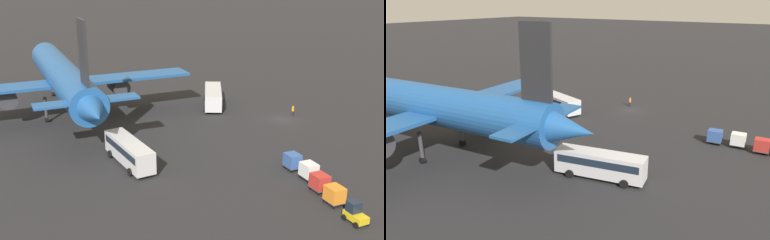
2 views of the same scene
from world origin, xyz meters
The scene contains 10 objects.
ground_plane centered at (0.00, 0.00, 0.00)m, with size 600.00×600.00×0.00m, color #232326.
airplane centered at (13.02, 33.02, 6.69)m, with size 48.31×41.32×17.79m.
shuttle_bus_near centered at (11.18, 7.82, 1.84)m, with size 11.42×6.63×3.05m.
shuttle_bus_far centered at (-9.47, 27.38, 1.91)m, with size 10.87×4.42×3.19m.
baggage_tug centered at (-30.75, 9.39, 0.94)m, with size 2.51×1.82×2.10m.
worker_person centered at (1.30, -2.52, 0.87)m, with size 0.38×0.38×1.74m.
cargo_cart_orange centered at (-27.02, 9.19, 1.19)m, with size 2.11×1.82×2.06m.
cargo_cart_red centered at (-23.90, 8.95, 1.19)m, with size 2.11×1.82×2.06m.
cargo_cart_white centered at (-20.79, 8.38, 1.19)m, with size 2.11×1.82×2.06m.
cargo_cart_blue centered at (-17.67, 8.73, 1.19)m, with size 2.11×1.82×2.06m.
Camera 1 is at (-65.09, 38.38, 24.56)m, focal length 45.00 mm.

